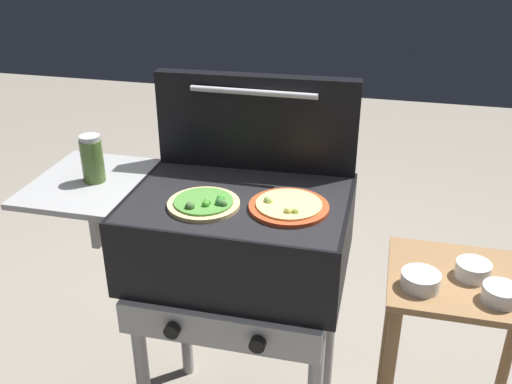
# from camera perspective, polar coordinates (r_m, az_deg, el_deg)

# --- Properties ---
(grill) EXTENTS (0.96, 0.53, 0.90)m
(grill) POSITION_cam_1_polar(r_m,az_deg,el_deg) (1.74, -2.10, -4.69)
(grill) COLOR black
(grill) RESTS_ON ground_plane
(grill_lid_open) EXTENTS (0.63, 0.09, 0.30)m
(grill_lid_open) POSITION_cam_1_polar(r_m,az_deg,el_deg) (1.80, 0.04, 6.89)
(grill_lid_open) COLOR black
(grill_lid_open) RESTS_ON grill
(pizza_cheese) EXTENTS (0.22, 0.22, 0.04)m
(pizza_cheese) POSITION_cam_1_polar(r_m,az_deg,el_deg) (1.60, 3.20, -1.41)
(pizza_cheese) COLOR #C64723
(pizza_cheese) RESTS_ON grill
(pizza_veggie) EXTENTS (0.20, 0.20, 0.04)m
(pizza_veggie) POSITION_cam_1_polar(r_m,az_deg,el_deg) (1.61, -5.12, -1.13)
(pizza_veggie) COLOR #E0C17F
(pizza_veggie) RESTS_ON grill
(sauce_jar) EXTENTS (0.07, 0.07, 0.15)m
(sauce_jar) POSITION_cam_1_polar(r_m,az_deg,el_deg) (1.80, -15.88, 3.13)
(sauce_jar) COLOR #4C6B2D
(sauce_jar) RESTS_ON grill
(prep_table) EXTENTS (0.44, 0.36, 0.72)m
(prep_table) POSITION_cam_1_polar(r_m,az_deg,el_deg) (1.85, 19.26, -13.21)
(prep_table) COLOR olive
(prep_table) RESTS_ON ground_plane
(topping_bowl_near) EXTENTS (0.10, 0.10, 0.04)m
(topping_bowl_near) POSITION_cam_1_polar(r_m,az_deg,el_deg) (1.66, 22.95, -9.30)
(topping_bowl_near) COLOR silver
(topping_bowl_near) RESTS_ON prep_table
(topping_bowl_far) EXTENTS (0.10, 0.10, 0.04)m
(topping_bowl_far) POSITION_cam_1_polar(r_m,az_deg,el_deg) (1.73, 20.60, -7.24)
(topping_bowl_far) COLOR silver
(topping_bowl_far) RESTS_ON prep_table
(topping_bowl_middle) EXTENTS (0.11, 0.11, 0.04)m
(topping_bowl_middle) POSITION_cam_1_polar(r_m,az_deg,el_deg) (1.64, 15.90, -8.43)
(topping_bowl_middle) COLOR silver
(topping_bowl_middle) RESTS_ON prep_table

